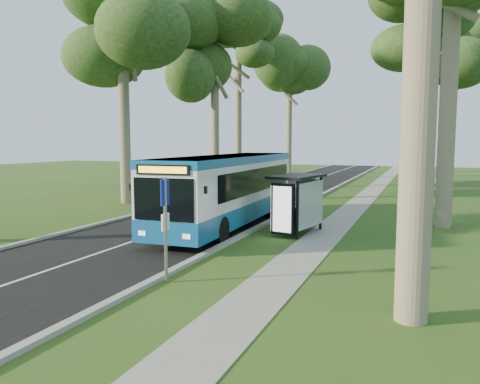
% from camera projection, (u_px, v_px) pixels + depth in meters
% --- Properties ---
extents(ground, '(120.00, 120.00, 0.00)m').
position_uv_depth(ground, '(234.00, 241.00, 17.81)').
color(ground, '#264E18').
rests_on(ground, ground).
extents(road, '(7.00, 100.00, 0.02)m').
position_uv_depth(road, '(243.00, 204.00, 28.34)').
color(road, black).
rests_on(road, ground).
extents(kerb_east, '(0.25, 100.00, 0.12)m').
position_uv_depth(kerb_east, '(299.00, 206.00, 27.05)').
color(kerb_east, '#9E9B93').
rests_on(kerb_east, ground).
extents(kerb_west, '(0.25, 100.00, 0.12)m').
position_uv_depth(kerb_west, '(192.00, 201.00, 29.61)').
color(kerb_west, '#9E9B93').
rests_on(kerb_west, ground).
extents(centre_line, '(0.12, 100.00, 0.00)m').
position_uv_depth(centre_line, '(243.00, 204.00, 28.33)').
color(centre_line, white).
rests_on(centre_line, road).
extents(footpath, '(1.50, 100.00, 0.02)m').
position_uv_depth(footpath, '(352.00, 210.00, 25.96)').
color(footpath, gray).
rests_on(footpath, ground).
extents(bus, '(2.80, 11.95, 3.15)m').
position_uv_depth(bus, '(229.00, 190.00, 20.93)').
color(bus, silver).
rests_on(bus, ground).
extents(bus_stop_sign, '(0.09, 0.40, 2.83)m').
position_uv_depth(bus_stop_sign, '(165.00, 218.00, 12.40)').
color(bus_stop_sign, gray).
rests_on(bus_stop_sign, ground).
extents(bus_shelter, '(2.00, 3.03, 2.41)m').
position_uv_depth(bus_shelter, '(298.00, 193.00, 18.86)').
color(bus_shelter, black).
rests_on(bus_shelter, ground).
extents(litter_bin, '(0.61, 0.61, 1.07)m').
position_uv_depth(litter_bin, '(292.00, 221.00, 19.20)').
color(litter_bin, black).
rests_on(litter_bin, ground).
extents(car_white, '(2.24, 4.80, 1.59)m').
position_uv_depth(car_white, '(242.00, 174.00, 43.04)').
color(car_white, silver).
rests_on(car_white, ground).
extents(car_silver, '(3.18, 4.93, 1.53)m').
position_uv_depth(car_silver, '(271.00, 170.00, 49.65)').
color(car_silver, '#A7AAAF').
rests_on(car_silver, ground).
extents(tree_west_b, '(5.20, 5.20, 14.68)m').
position_uv_depth(tree_west_b, '(122.00, 22.00, 27.88)').
color(tree_west_b, '#7A6B56').
rests_on(tree_west_b, ground).
extents(tree_west_c, '(5.20, 5.20, 14.02)m').
position_uv_depth(tree_west_c, '(215.00, 57.00, 36.63)').
color(tree_west_c, '#7A6B56').
rests_on(tree_west_c, ground).
extents(tree_west_d, '(5.20, 5.20, 16.51)m').
position_uv_depth(tree_west_d, '(238.00, 56.00, 46.42)').
color(tree_west_d, '#7A6B56').
rests_on(tree_west_d, ground).
extents(tree_west_e, '(5.20, 5.20, 15.41)m').
position_uv_depth(tree_west_e, '(289.00, 76.00, 54.84)').
color(tree_west_e, '#7A6B56').
rests_on(tree_west_e, ground).
extents(tree_east_c, '(5.20, 5.20, 15.24)m').
position_uv_depth(tree_east_c, '(433.00, 27.00, 30.77)').
color(tree_east_c, '#7A6B56').
rests_on(tree_east_c, ground).
extents(tree_east_d, '(5.20, 5.20, 15.58)m').
position_uv_depth(tree_east_d, '(445.00, 54.00, 41.40)').
color(tree_east_d, '#7A6B56').
rests_on(tree_east_d, ground).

